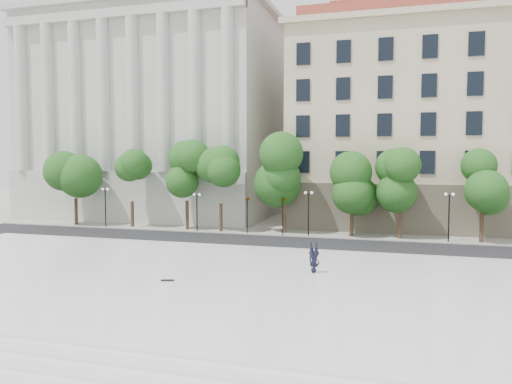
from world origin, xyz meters
TOP-DOWN VIEW (x-y plane):
  - ground at (0.00, 0.00)m, footprint 160.00×160.00m
  - plaza at (0.00, 3.00)m, footprint 44.00×22.00m
  - street at (0.00, 18.00)m, footprint 60.00×8.00m
  - far_sidewalk at (0.00, 24.00)m, footprint 60.00×4.00m
  - building_west at (-17.00, 38.57)m, footprint 31.50×27.65m
  - building_east at (20.00, 38.91)m, footprint 36.00×26.15m
  - traffic_light_west at (-0.78, 22.30)m, footprint 0.81×1.56m
  - traffic_light_east at (2.79, 22.30)m, footprint 0.67×1.75m
  - person_lying at (8.57, 6.11)m, footprint 0.83×1.95m
  - skateboard at (0.79, 1.68)m, footprint 0.78×0.43m
  - plaza_steps at (-0.00, -8.90)m, footprint 44.00×3.00m
  - street_trees at (-0.93, 23.31)m, footprint 45.26×4.93m
  - lamp_posts at (0.18, 22.60)m, footprint 35.48×0.28m

SIDE VIEW (x-z plane):
  - ground at x=0.00m, z-range 0.00..0.00m
  - street at x=0.00m, z-range 0.00..0.02m
  - far_sidewalk at x=0.00m, z-range 0.00..0.12m
  - plaza_steps at x=0.00m, z-range -0.03..0.27m
  - plaza at x=0.00m, z-range 0.00..0.45m
  - skateboard at x=0.79m, z-range 0.45..0.53m
  - person_lying at x=8.57m, z-range 0.45..0.97m
  - lamp_posts at x=0.18m, z-range 0.71..5.18m
  - traffic_light_west at x=-0.78m, z-range 1.54..5.66m
  - traffic_light_east at x=2.79m, z-range 1.59..5.78m
  - street_trees at x=-0.93m, z-range 1.35..9.45m
  - building_east at x=20.00m, z-range -0.36..22.64m
  - building_west at x=-17.00m, z-range 0.09..25.69m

